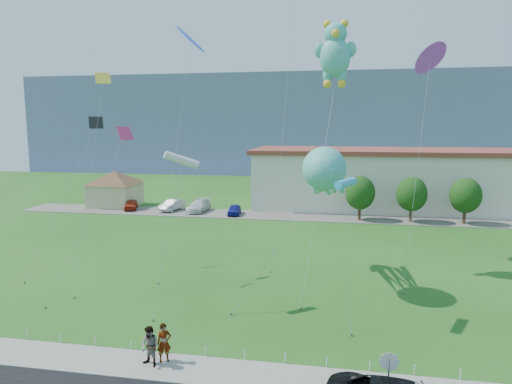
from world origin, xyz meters
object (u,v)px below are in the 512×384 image
pedestrian_left (164,342)px  parked_car_blue (234,210)px  stop_sign (389,367)px  teddy_bear_kite (335,52)px  parked_car_white (199,206)px  pavilion (115,185)px  octopus_kite (325,176)px  warehouse (477,180)px  parked_car_red (131,205)px  pedestrian_right (150,346)px  parked_car_silver (172,205)px

pedestrian_left → parked_car_blue: pedestrian_left is taller
stop_sign → teddy_bear_kite: (-2.65, 18.92, 15.15)m
parked_car_white → teddy_bear_kite: (17.76, -21.13, 16.20)m
pavilion → parked_car_white: size_ratio=1.75×
octopus_kite → parked_car_blue: bearing=116.4°
parked_car_white → warehouse: bearing=15.1°
stop_sign → octopus_kite: size_ratio=0.22×
pedestrian_left → parked_car_red: size_ratio=0.48×
parked_car_white → octopus_kite: octopus_kite is taller
teddy_bear_kite → parked_car_red: bearing=142.6°
pavilion → parked_car_blue: pavilion is taller
pedestrian_left → octopus_kite: octopus_kite is taller
stop_sign → parked_car_white: size_ratio=0.48×
pavilion → stop_sign: 53.90m
parked_car_blue → octopus_kite: octopus_kite is taller
pavilion → parked_car_white: bearing=-9.4°
warehouse → pedestrian_left: warehouse is taller
pavilion → teddy_bear_kite: teddy_bear_kite is taller
pedestrian_right → parked_car_blue: 37.56m
octopus_kite → pavilion: bearing=137.4°
pavilion → octopus_kite: (30.38, -27.91, 4.91)m
parked_car_white → pedestrian_right: bearing=-73.3°
stop_sign → pedestrian_left: 10.49m
warehouse → stop_sign: bearing=-108.9°
warehouse → pedestrian_right: warehouse is taller
warehouse → parked_car_white: bearing=-167.5°
pedestrian_right → teddy_bear_kite: teddy_bear_kite is taller
parked_car_white → teddy_bear_kite: size_ratio=0.27×
octopus_kite → pedestrian_right: bearing=-120.7°
stop_sign → pedestrian_right: bearing=172.6°
parked_car_silver → teddy_bear_kite: bearing=-31.6°
warehouse → parked_car_white: (-36.92, -8.17, -3.30)m
pavilion → stop_sign: size_ratio=3.68×
parked_car_red → octopus_kite: bearing=-61.9°
stop_sign → octopus_kite: 15.84m
parked_car_red → parked_car_white: size_ratio=0.75×
parked_car_blue → octopus_kite: (12.11, -24.39, 7.23)m
pedestrian_left → octopus_kite: bearing=30.3°
parked_car_white → octopus_kite: bearing=-53.4°
teddy_bear_kite → pedestrian_left: bearing=-114.2°
pedestrian_left → parked_car_red: pedestrian_left is taller
warehouse → pedestrian_left: 53.57m
pavilion → octopus_kite: 41.54m
octopus_kite → parked_car_red: bearing=136.5°
stop_sign → parked_car_red: bearing=127.0°
stop_sign → parked_car_red: stop_sign is taller
pedestrian_right → teddy_bear_kite: 25.05m
parked_car_red → parked_car_blue: (14.78, -1.11, -0.03)m
stop_sign → teddy_bear_kite: bearing=98.0°
pavilion → teddy_bear_kite: size_ratio=0.47×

